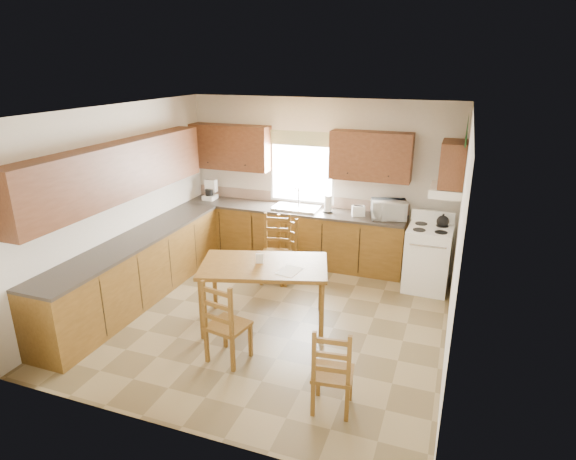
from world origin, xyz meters
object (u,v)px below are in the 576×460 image
(dining_table, at_px, (264,295))
(chair_near_left, at_px, (228,320))
(chair_near_right, at_px, (333,368))
(microwave, at_px, (388,210))
(chair_far_left, at_px, (275,250))
(stove, at_px, (428,259))
(chair_far_right, at_px, (280,250))

(dining_table, relative_size, chair_near_left, 1.56)
(chair_near_right, bearing_deg, dining_table, -52.34)
(microwave, height_order, chair_far_left, microwave)
(dining_table, relative_size, chair_near_right, 1.71)
(stove, height_order, chair_far_right, chair_far_right)
(dining_table, bearing_deg, chair_far_left, 88.49)
(stove, distance_m, chair_far_right, 2.21)
(dining_table, bearing_deg, chair_near_right, -62.20)
(dining_table, xyz_separation_m, chair_near_left, (-0.08, -0.86, 0.08))
(dining_table, xyz_separation_m, chair_near_right, (1.24, -1.26, 0.04))
(chair_near_left, relative_size, chair_far_right, 1.02)
(chair_far_left, bearing_deg, chair_near_left, -92.96)
(stove, distance_m, dining_table, 2.59)
(microwave, bearing_deg, stove, -42.50)
(microwave, distance_m, chair_near_right, 3.46)
(chair_far_right, bearing_deg, chair_far_left, -115.73)
(microwave, relative_size, chair_near_left, 0.49)
(dining_table, relative_size, chair_far_right, 1.59)
(stove, relative_size, microwave, 1.91)
(chair_near_right, xyz_separation_m, chair_far_left, (-1.58, 2.52, 0.06))
(stove, distance_m, microwave, 0.96)
(chair_near_left, distance_m, chair_far_right, 2.19)
(stove, height_order, dining_table, stove)
(dining_table, height_order, chair_far_right, chair_far_right)
(stove, height_order, chair_near_left, chair_near_left)
(stove, relative_size, chair_far_left, 0.90)
(chair_near_left, xyz_separation_m, chair_near_right, (1.32, -0.40, -0.04))
(stove, distance_m, chair_near_right, 3.13)
(microwave, xyz_separation_m, chair_near_left, (-1.28, -3.01, -0.56))
(chair_near_left, relative_size, chair_near_right, 1.10)
(stove, xyz_separation_m, dining_table, (-1.87, -1.80, -0.05))
(microwave, relative_size, dining_table, 0.31)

